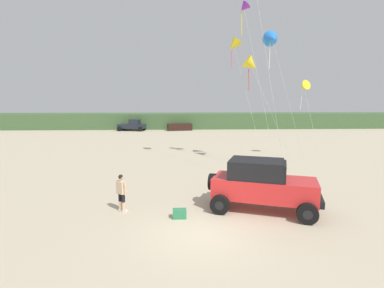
# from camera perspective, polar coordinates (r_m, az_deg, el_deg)

# --- Properties ---
(ground_plane) EXTENTS (220.00, 220.00, 0.00)m
(ground_plane) POSITION_cam_1_polar(r_m,az_deg,el_deg) (11.12, 2.07, -17.17)
(ground_plane) COLOR #C1B293
(dune_ridge) EXTENTS (90.00, 9.53, 2.78)m
(dune_ridge) POSITION_cam_1_polar(r_m,az_deg,el_deg) (57.60, 1.00, 4.62)
(dune_ridge) COLOR #426038
(dune_ridge) RESTS_ON ground_plane
(jeep) EXTENTS (5.00, 3.72, 2.26)m
(jeep) POSITION_cam_1_polar(r_m,az_deg,el_deg) (13.37, 13.56, -7.55)
(jeep) COLOR red
(jeep) RESTS_ON ground_plane
(person_watching) EXTENTS (0.50, 0.47, 1.67)m
(person_watching) POSITION_cam_1_polar(r_m,az_deg,el_deg) (13.25, -13.57, -8.87)
(person_watching) COLOR #DBB28E
(person_watching) RESTS_ON ground_plane
(cooler_box) EXTENTS (0.57, 0.37, 0.38)m
(cooler_box) POSITION_cam_1_polar(r_m,az_deg,el_deg) (12.46, -2.44, -13.38)
(cooler_box) COLOR #2D7F51
(cooler_box) RESTS_ON ground_plane
(distant_pickup) EXTENTS (4.87, 3.16, 1.98)m
(distant_pickup) POSITION_cam_1_polar(r_m,az_deg,el_deg) (51.64, -11.52, 3.58)
(distant_pickup) COLOR #1E232D
(distant_pickup) RESTS_ON ground_plane
(distant_sedan) EXTENTS (4.45, 2.50, 1.20)m
(distant_sedan) POSITION_cam_1_polar(r_m,az_deg,el_deg) (51.32, -2.42, 3.33)
(distant_sedan) COLOR black
(distant_sedan) RESTS_ON ground_plane
(kite_white_parafoil) EXTENTS (2.68, 3.66, 9.92)m
(kite_white_parafoil) POSITION_cam_1_polar(r_m,az_deg,el_deg) (24.72, 8.13, 18.43)
(kite_white_parafoil) COLOR yellow
(kite_white_parafoil) RESTS_ON ground_plane
(kite_pink_ribbon) EXTENTS (1.24, 4.77, 6.70)m
(kite_pink_ribbon) POSITION_cam_1_polar(r_m,az_deg,el_deg) (27.05, 20.92, 10.44)
(kite_pink_ribbon) COLOR yellow
(kite_pink_ribbon) RESTS_ON ground_plane
(kite_yellow_diamond) EXTENTS (2.76, 2.85, 9.93)m
(kite_yellow_diamond) POSITION_cam_1_polar(r_m,az_deg,el_deg) (22.32, 15.36, 19.10)
(kite_yellow_diamond) COLOR blue
(kite_yellow_diamond) RESTS_ON ground_plane
(kite_purple_stunt) EXTENTS (3.85, 2.65, 8.58)m
(kite_purple_stunt) POSITION_cam_1_polar(r_m,az_deg,el_deg) (24.44, 11.44, 14.87)
(kite_purple_stunt) COLOR yellow
(kite_purple_stunt) RESTS_ON ground_plane
(kite_green_box) EXTENTS (2.08, 4.90, 12.28)m
(kite_green_box) POSITION_cam_1_polar(r_m,az_deg,el_deg) (24.38, 10.09, 24.59)
(kite_green_box) COLOR purple
(kite_green_box) RESTS_ON ground_plane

